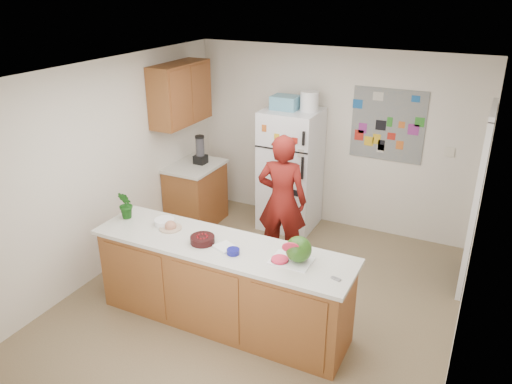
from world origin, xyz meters
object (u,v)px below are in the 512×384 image
at_px(cherry_bowl, 202,240).
at_px(person, 282,201).
at_px(refrigerator, 290,170).
at_px(watermelon, 299,249).

bearing_deg(cherry_bowl, person, 81.31).
relative_size(refrigerator, person, 1.02).
xyz_separation_m(refrigerator, person, (0.30, -0.98, -0.02)).
relative_size(refrigerator, watermelon, 7.06).
height_order(refrigerator, cherry_bowl, refrigerator).
relative_size(watermelon, cherry_bowl, 1.00).
distance_m(refrigerator, cherry_bowl, 2.44).
height_order(watermelon, cherry_bowl, watermelon).
xyz_separation_m(refrigerator, cherry_bowl, (0.08, -2.43, 0.11)).
xyz_separation_m(refrigerator, watermelon, (1.05, -2.35, 0.20)).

